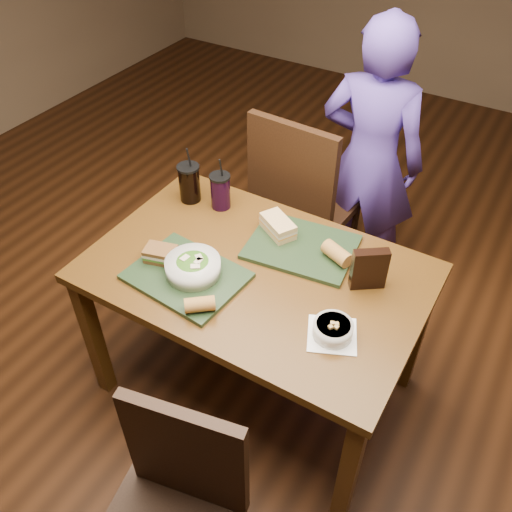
# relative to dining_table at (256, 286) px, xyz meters

# --- Properties ---
(ground) EXTENTS (6.00, 6.00, 0.00)m
(ground) POSITION_rel_dining_table_xyz_m (0.00, 0.00, -0.66)
(ground) COLOR #381C0B
(ground) RESTS_ON ground
(dining_table) EXTENTS (1.30, 0.85, 0.75)m
(dining_table) POSITION_rel_dining_table_xyz_m (0.00, 0.00, 0.00)
(dining_table) COLOR #4D2F0F
(dining_table) RESTS_ON ground
(chair_near) EXTENTS (0.46, 0.46, 0.90)m
(chair_near) POSITION_rel_dining_table_xyz_m (0.19, -0.82, -0.16)
(chair_near) COLOR black
(chair_near) RESTS_ON ground
(chair_far) EXTENTS (0.49, 0.49, 1.06)m
(chair_far) POSITION_rel_dining_table_xyz_m (-0.16, 0.69, -0.07)
(chair_far) COLOR black
(chair_far) RESTS_ON ground
(diner) EXTENTS (0.56, 0.39, 1.47)m
(diner) POSITION_rel_dining_table_xyz_m (0.07, 0.99, 0.07)
(diner) COLOR #53399D
(diner) RESTS_ON ground
(tray_near) EXTENTS (0.45, 0.36, 0.02)m
(tray_near) POSITION_rel_dining_table_xyz_m (-0.20, -0.18, 0.10)
(tray_near) COLOR black
(tray_near) RESTS_ON dining_table
(tray_far) EXTENTS (0.46, 0.37, 0.02)m
(tray_far) POSITION_rel_dining_table_xyz_m (0.09, 0.20, 0.10)
(tray_far) COLOR black
(tray_far) RESTS_ON dining_table
(salad_bowl) EXTENTS (0.21, 0.21, 0.07)m
(salad_bowl) POSITION_rel_dining_table_xyz_m (-0.18, -0.16, 0.14)
(salad_bowl) COLOR silver
(salad_bowl) RESTS_ON tray_near
(soup_bowl) EXTENTS (0.22, 0.22, 0.07)m
(soup_bowl) POSITION_rel_dining_table_xyz_m (0.39, -0.15, 0.12)
(soup_bowl) COLOR white
(soup_bowl) RESTS_ON dining_table
(sandwich_near) EXTENTS (0.14, 0.11, 0.06)m
(sandwich_near) POSITION_rel_dining_table_xyz_m (-0.34, -0.16, 0.14)
(sandwich_near) COLOR #593819
(sandwich_near) RESTS_ON tray_near
(sandwich_far) EXTENTS (0.18, 0.15, 0.06)m
(sandwich_far) POSITION_rel_dining_table_xyz_m (-0.03, 0.22, 0.14)
(sandwich_far) COLOR tan
(sandwich_far) RESTS_ON tray_far
(baguette_near) EXTENTS (0.12, 0.11, 0.05)m
(baguette_near) POSITION_rel_dining_table_xyz_m (-0.05, -0.30, 0.14)
(baguette_near) COLOR #AD7533
(baguette_near) RESTS_ON tray_near
(baguette_far) EXTENTS (0.14, 0.10, 0.06)m
(baguette_far) POSITION_rel_dining_table_xyz_m (0.25, 0.19, 0.14)
(baguette_far) COLOR #AD7533
(baguette_far) RESTS_ON tray_far
(cup_cola) EXTENTS (0.10, 0.10, 0.27)m
(cup_cola) POSITION_rel_dining_table_xyz_m (-0.49, 0.25, 0.18)
(cup_cola) COLOR black
(cup_cola) RESTS_ON dining_table
(cup_berry) EXTENTS (0.09, 0.09, 0.25)m
(cup_berry) POSITION_rel_dining_table_xyz_m (-0.34, 0.27, 0.17)
(cup_berry) COLOR black
(cup_berry) RESTS_ON dining_table
(chip_bag) EXTENTS (0.13, 0.11, 0.17)m
(chip_bag) POSITION_rel_dining_table_xyz_m (0.40, 0.14, 0.18)
(chip_bag) COLOR black
(chip_bag) RESTS_ON dining_table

